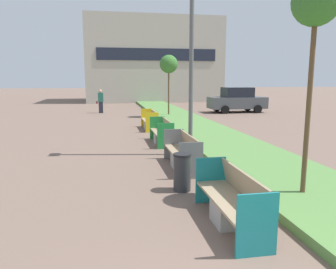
{
  "coord_description": "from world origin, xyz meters",
  "views": [
    {
      "loc": [
        -1.11,
        -1.59,
        2.5
      ],
      "look_at": [
        0.9,
        9.33,
        0.6
      ],
      "focal_mm": 35.0,
      "sensor_mm": 36.0,
      "label": 1
    }
  ],
  "objects_px": {
    "sapling_tree_near": "(316,7)",
    "sapling_tree_far": "(169,65)",
    "pedestrian_walking": "(101,101)",
    "parked_car_distant": "(237,100)",
    "bench_grey_frame": "(183,155)",
    "bench_green_frame": "(162,134)",
    "street_lamp_post": "(192,24)",
    "bench_teal_frame": "(231,204)",
    "litter_bin": "(182,172)",
    "bench_yellow_frame": "(150,122)"
  },
  "relations": [
    {
      "from": "litter_bin",
      "to": "sapling_tree_near",
      "type": "bearing_deg",
      "value": -24.11
    },
    {
      "from": "bench_yellow_frame",
      "to": "sapling_tree_far",
      "type": "bearing_deg",
      "value": 69.6
    },
    {
      "from": "street_lamp_post",
      "to": "sapling_tree_near",
      "type": "relative_size",
      "value": 1.73
    },
    {
      "from": "sapling_tree_near",
      "to": "pedestrian_walking",
      "type": "relative_size",
      "value": 2.56
    },
    {
      "from": "bench_grey_frame",
      "to": "street_lamp_post",
      "type": "xyz_separation_m",
      "value": [
        0.61,
        1.52,
        3.81
      ]
    },
    {
      "from": "bench_green_frame",
      "to": "street_lamp_post",
      "type": "relative_size",
      "value": 0.28
    },
    {
      "from": "sapling_tree_near",
      "to": "sapling_tree_far",
      "type": "distance_m",
      "value": 15.25
    },
    {
      "from": "pedestrian_walking",
      "to": "sapling_tree_near",
      "type": "bearing_deg",
      "value": -76.56
    },
    {
      "from": "bench_teal_frame",
      "to": "sapling_tree_far",
      "type": "relative_size",
      "value": 0.54
    },
    {
      "from": "litter_bin",
      "to": "sapling_tree_near",
      "type": "relative_size",
      "value": 0.19
    },
    {
      "from": "parked_car_distant",
      "to": "street_lamp_post",
      "type": "bearing_deg",
      "value": -118.76
    },
    {
      "from": "litter_bin",
      "to": "street_lamp_post",
      "type": "height_order",
      "value": "street_lamp_post"
    },
    {
      "from": "bench_teal_frame",
      "to": "bench_green_frame",
      "type": "relative_size",
      "value": 1.03
    },
    {
      "from": "sapling_tree_far",
      "to": "pedestrian_walking",
      "type": "relative_size",
      "value": 2.33
    },
    {
      "from": "bench_teal_frame",
      "to": "litter_bin",
      "type": "bearing_deg",
      "value": 103.54
    },
    {
      "from": "bench_teal_frame",
      "to": "sapling_tree_near",
      "type": "height_order",
      "value": "sapling_tree_near"
    },
    {
      "from": "bench_green_frame",
      "to": "bench_yellow_frame",
      "type": "relative_size",
      "value": 1.02
    },
    {
      "from": "litter_bin",
      "to": "bench_grey_frame",
      "type": "bearing_deg",
      "value": 76.67
    },
    {
      "from": "pedestrian_walking",
      "to": "bench_teal_frame",
      "type": "bearing_deg",
      "value": -82.47
    },
    {
      "from": "litter_bin",
      "to": "parked_car_distant",
      "type": "distance_m",
      "value": 18.1
    },
    {
      "from": "bench_grey_frame",
      "to": "bench_green_frame",
      "type": "relative_size",
      "value": 1.06
    },
    {
      "from": "litter_bin",
      "to": "sapling_tree_near",
      "type": "xyz_separation_m",
      "value": [
        2.33,
        -1.04,
        3.41
      ]
    },
    {
      "from": "bench_green_frame",
      "to": "bench_yellow_frame",
      "type": "distance_m",
      "value": 3.68
    },
    {
      "from": "bench_teal_frame",
      "to": "bench_yellow_frame",
      "type": "xyz_separation_m",
      "value": [
        -0.0,
        11.01,
        -0.0
      ]
    },
    {
      "from": "parked_car_distant",
      "to": "pedestrian_walking",
      "type": "bearing_deg",
      "value": 171.98
    },
    {
      "from": "bench_yellow_frame",
      "to": "street_lamp_post",
      "type": "distance_m",
      "value": 6.9
    },
    {
      "from": "bench_yellow_frame",
      "to": "litter_bin",
      "type": "distance_m",
      "value": 9.15
    },
    {
      "from": "bench_green_frame",
      "to": "sapling_tree_far",
      "type": "distance_m",
      "value": 9.44
    },
    {
      "from": "bench_green_frame",
      "to": "sapling_tree_far",
      "type": "relative_size",
      "value": 0.52
    },
    {
      "from": "bench_teal_frame",
      "to": "pedestrian_walking",
      "type": "bearing_deg",
      "value": 97.53
    },
    {
      "from": "sapling_tree_far",
      "to": "bench_teal_frame",
      "type": "bearing_deg",
      "value": -96.68
    },
    {
      "from": "bench_teal_frame",
      "to": "bench_grey_frame",
      "type": "xyz_separation_m",
      "value": [
        0.0,
        3.76,
        0.0
      ]
    },
    {
      "from": "bench_grey_frame",
      "to": "bench_green_frame",
      "type": "bearing_deg",
      "value": 90.03
    },
    {
      "from": "bench_teal_frame",
      "to": "sapling_tree_far",
      "type": "xyz_separation_m",
      "value": [
        1.88,
        16.07,
        3.02
      ]
    },
    {
      "from": "pedestrian_walking",
      "to": "parked_car_distant",
      "type": "bearing_deg",
      "value": -7.35
    },
    {
      "from": "bench_yellow_frame",
      "to": "bench_teal_frame",
      "type": "bearing_deg",
      "value": -89.99
    },
    {
      "from": "bench_grey_frame",
      "to": "street_lamp_post",
      "type": "height_order",
      "value": "street_lamp_post"
    },
    {
      "from": "bench_grey_frame",
      "to": "pedestrian_walking",
      "type": "distance_m",
      "value": 15.89
    },
    {
      "from": "sapling_tree_near",
      "to": "parked_car_distant",
      "type": "relative_size",
      "value": 1.04
    },
    {
      "from": "bench_grey_frame",
      "to": "litter_bin",
      "type": "xyz_separation_m",
      "value": [
        -0.45,
        -1.9,
        0.06
      ]
    },
    {
      "from": "bench_green_frame",
      "to": "street_lamp_post",
      "type": "bearing_deg",
      "value": -73.33
    },
    {
      "from": "bench_grey_frame",
      "to": "sapling_tree_near",
      "type": "bearing_deg",
      "value": -57.38
    },
    {
      "from": "bench_green_frame",
      "to": "pedestrian_walking",
      "type": "height_order",
      "value": "pedestrian_walking"
    },
    {
      "from": "bench_teal_frame",
      "to": "bench_grey_frame",
      "type": "height_order",
      "value": "same"
    },
    {
      "from": "bench_grey_frame",
      "to": "sapling_tree_far",
      "type": "distance_m",
      "value": 12.81
    },
    {
      "from": "bench_teal_frame",
      "to": "bench_yellow_frame",
      "type": "bearing_deg",
      "value": 90.01
    },
    {
      "from": "street_lamp_post",
      "to": "parked_car_distant",
      "type": "relative_size",
      "value": 1.8
    },
    {
      "from": "bench_teal_frame",
      "to": "street_lamp_post",
      "type": "distance_m",
      "value": 6.54
    },
    {
      "from": "bench_grey_frame",
      "to": "sapling_tree_near",
      "type": "relative_size",
      "value": 0.51
    },
    {
      "from": "pedestrian_walking",
      "to": "parked_car_distant",
      "type": "height_order",
      "value": "parked_car_distant"
    }
  ]
}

